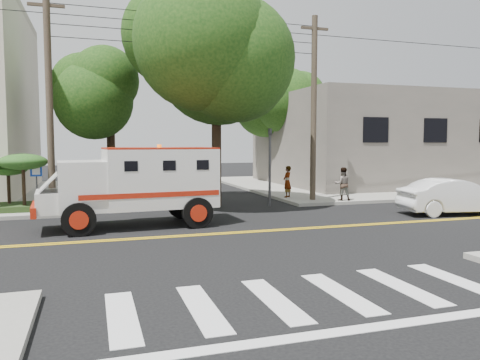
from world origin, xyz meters
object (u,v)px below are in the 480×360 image
object	(u,v)px
parked_sedan	(455,197)
pedestrian_a	(287,182)
armored_truck	(137,182)
pedestrian_b	(343,184)

from	to	relation	value
parked_sedan	pedestrian_a	xyz separation A→B (m)	(-4.68, 6.46, 0.22)
parked_sedan	pedestrian_a	distance (m)	7.98
armored_truck	pedestrian_a	xyz separation A→B (m)	(8.01, 5.29, -0.63)
armored_truck	parked_sedan	xyz separation A→B (m)	(12.69, -1.16, -0.85)
armored_truck	parked_sedan	distance (m)	12.78
pedestrian_b	pedestrian_a	bearing A→B (deg)	-26.16
pedestrian_b	armored_truck	bearing A→B (deg)	36.09
parked_sedan	pedestrian_b	size ratio (longest dim) A/B	2.78
armored_truck	pedestrian_b	xyz separation A→B (m)	(10.07, 3.31, -0.63)
armored_truck	pedestrian_a	size ratio (longest dim) A/B	3.89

